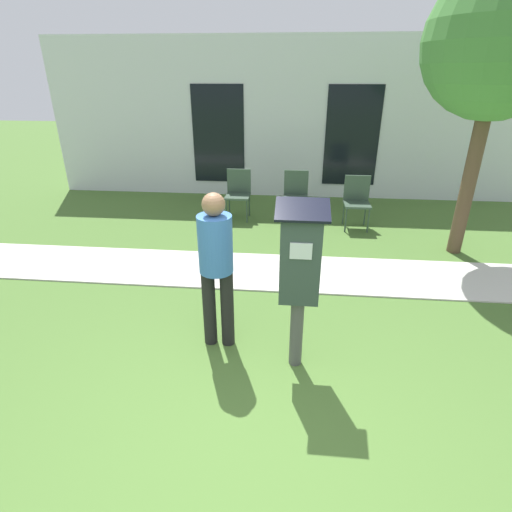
{
  "coord_description": "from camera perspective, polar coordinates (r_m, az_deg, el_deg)",
  "views": [
    {
      "loc": [
        0.25,
        -2.09,
        2.54
      ],
      "look_at": [
        -0.06,
        1.09,
        1.05
      ],
      "focal_mm": 28.0,
      "sensor_mm": 36.0,
      "label": 1
    }
  ],
  "objects": [
    {
      "name": "sidewalk",
      "position": [
        5.54,
        2.36,
        -2.23
      ],
      "size": [
        12.0,
        1.1,
        0.02
      ],
      "color": "beige",
      "rests_on": "ground"
    },
    {
      "name": "outdoor_chair_right",
      "position": [
        7.23,
        14.2,
        8.05
      ],
      "size": [
        0.44,
        0.44,
        0.9
      ],
      "rotation": [
        0.0,
        0.0,
        0.4
      ],
      "color": "#334738",
      "rests_on": "ground"
    },
    {
      "name": "building_facade",
      "position": [
        8.85,
        4.14,
        18.78
      ],
      "size": [
        10.0,
        0.26,
        3.2
      ],
      "color": "silver",
      "rests_on": "ground"
    },
    {
      "name": "outdoor_chair_middle",
      "position": [
        7.42,
        5.7,
        9.13
      ],
      "size": [
        0.44,
        0.44,
        0.9
      ],
      "rotation": [
        0.0,
        0.0,
        0.41
      ],
      "color": "#334738",
      "rests_on": "ground"
    },
    {
      "name": "person_standing",
      "position": [
        3.74,
        -5.72,
        -0.66
      ],
      "size": [
        0.32,
        0.32,
        1.58
      ],
      "rotation": [
        0.0,
        0.0,
        -0.39
      ],
      "color": "black",
      "rests_on": "ground"
    },
    {
      "name": "outdoor_chair_left",
      "position": [
        7.49,
        -2.54,
        9.38
      ],
      "size": [
        0.44,
        0.44,
        0.9
      ],
      "rotation": [
        0.0,
        0.0,
        0.3
      ],
      "color": "#334738",
      "rests_on": "ground"
    },
    {
      "name": "parking_meter",
      "position": [
        3.42,
        6.27,
        -1.61
      ],
      "size": [
        0.44,
        0.31,
        1.59
      ],
      "color": "#4C4C4C",
      "rests_on": "ground"
    },
    {
      "name": "ground_plane",
      "position": [
        3.29,
        -0.92,
        -25.41
      ],
      "size": [
        40.0,
        40.0,
        0.0
      ],
      "primitive_type": "plane",
      "color": "#476B2D"
    },
    {
      "name": "tree",
      "position": [
        6.42,
        31.55,
        24.42
      ],
      "size": [
        1.9,
        1.9,
        3.82
      ],
      "color": "brown",
      "rests_on": "ground"
    }
  ]
}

